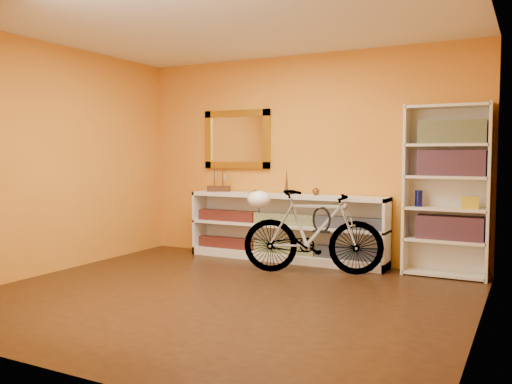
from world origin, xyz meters
The scene contains 24 objects.
floor centered at (0.00, 0.00, -0.01)m, with size 4.50×4.00×0.01m, color black.
ceiling centered at (0.00, 0.00, 2.60)m, with size 4.50×4.00×0.01m, color silver.
back_wall centered at (0.00, 2.00, 1.30)m, with size 4.50×0.01×2.60m, color orange.
left_wall centered at (-2.25, 0.00, 1.30)m, with size 0.01×4.00×2.60m, color orange.
right_wall centered at (2.25, 0.00, 1.30)m, with size 0.01×4.00×2.60m, color orange.
gilt_mirror centered at (-0.95, 1.97, 1.55)m, with size 0.98×0.06×0.78m, color olive.
wall_socket centered at (0.90, 1.99, 0.25)m, with size 0.09×0.01×0.09m, color silver.
console_unit centered at (-0.16, 1.81, 0.42)m, with size 2.60×0.35×0.85m, color silver, non-canonical shape.
cd_row_lower centered at (-0.16, 1.79, 0.17)m, with size 2.50×0.13×0.14m, color black.
cd_row_upper centered at (-0.16, 1.79, 0.54)m, with size 2.50×0.13×0.14m, color navy.
model_ship centered at (-1.15, 1.81, 1.03)m, with size 0.30×0.11×0.36m, color #381E0F, non-canonical shape.
toy_car centered at (-0.57, 1.81, 0.85)m, with size 0.00×0.00×0.00m, color black.
bronze_ornament centered at (-0.15, 1.81, 1.01)m, with size 0.06×0.06×0.32m, color brown.
decorative_orb centered at (0.24, 1.81, 0.90)m, with size 0.09×0.09×0.09m, color brown.
bookcase centered at (1.76, 1.84, 0.95)m, with size 0.90×0.30×1.90m, color silver, non-canonical shape.
book_row_a centered at (1.81, 1.84, 0.55)m, with size 0.70×0.22×0.26m, color maroon.
book_row_b centered at (1.81, 1.84, 1.25)m, with size 0.70×0.22×0.28m, color maroon.
book_row_c centered at (1.81, 1.84, 1.59)m, with size 0.70×0.22×0.25m, color navy.
travel_mug centered at (1.47, 1.82, 0.86)m, with size 0.08×0.08×0.18m, color navy.
red_tin centered at (1.56, 1.87, 1.55)m, with size 0.14×0.14×0.17m, color maroon.
yellow_bag centered at (2.01, 1.80, 0.83)m, with size 0.17×0.11×0.13m, color gold.
bicycle centered at (0.41, 1.30, 0.47)m, with size 1.61×0.42×0.95m, color silver.
helmet centered at (-0.17, 1.11, 0.83)m, with size 0.27×0.26×0.20m, color white.
u_lock centered at (0.50, 1.33, 0.62)m, with size 0.22×0.22×0.02m, color black.
Camera 1 is at (2.60, -4.28, 1.34)m, focal length 37.40 mm.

